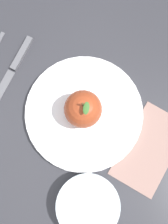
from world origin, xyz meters
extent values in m
plane|color=#2D2D33|center=(0.00, 0.00, 0.00)|extent=(2.40, 2.40, 0.00)
cylinder|color=white|center=(0.04, 0.02, 0.01)|extent=(0.26, 0.26, 0.01)
torus|color=white|center=(0.04, 0.02, 0.01)|extent=(0.26, 0.26, 0.01)
sphere|color=#9E3D1E|center=(0.04, 0.02, 0.05)|extent=(0.08, 0.08, 0.08)
cylinder|color=#4C3319|center=(0.04, 0.02, 0.10)|extent=(0.00, 0.00, 0.02)
ellipsoid|color=#386628|center=(0.05, 0.02, 0.10)|extent=(0.03, 0.03, 0.01)
cylinder|color=silver|center=(0.20, -0.09, 0.02)|extent=(0.13, 0.13, 0.04)
torus|color=silver|center=(0.20, -0.09, 0.04)|extent=(0.13, 0.13, 0.01)
cylinder|color=#9FABB3|center=(0.20, -0.09, 0.03)|extent=(0.10, 0.10, 0.01)
cube|color=#59595E|center=(-0.11, -0.09, 0.00)|extent=(0.06, 0.11, 0.00)
cube|color=#59595E|center=(-0.16, 0.00, 0.01)|extent=(0.05, 0.08, 0.01)
cube|color=gray|center=(0.19, 0.08, 0.00)|extent=(0.16, 0.21, 0.00)
camera|label=1|loc=(0.12, -0.04, 0.60)|focal=43.87mm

